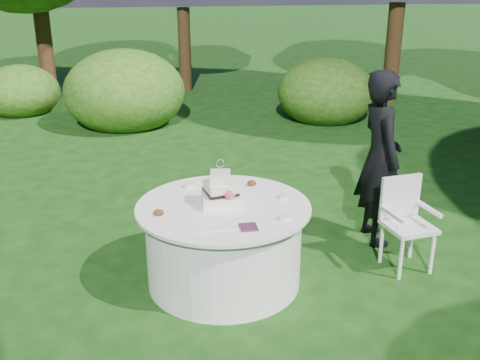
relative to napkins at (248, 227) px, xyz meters
name	(u,v)px	position (x,y,z in m)	size (l,w,h in m)	color
ground	(224,281)	(-0.14, 0.50, -0.78)	(80.00, 80.00, 0.00)	black
napkins	(248,227)	(0.00, 0.00, 0.00)	(0.14, 0.14, 0.02)	#461E34
feather_plume	(215,231)	(-0.27, -0.02, 0.00)	(0.48, 0.07, 0.01)	white
guest	(380,158)	(1.56, 1.13, 0.13)	(0.66, 0.44, 1.82)	black
table	(224,244)	(-0.14, 0.50, -0.39)	(1.56, 1.56, 0.77)	silver
cake	(221,192)	(-0.16, 0.53, 0.10)	(0.34, 0.35, 0.43)	white
chair	(405,216)	(1.62, 0.55, -0.26)	(0.49, 0.48, 0.89)	silver
votives	(251,199)	(0.11, 0.55, 0.01)	(0.93, 0.97, 0.04)	white
petal_cups	(208,197)	(-0.26, 0.65, 0.02)	(0.99, 0.65, 0.05)	#562D16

